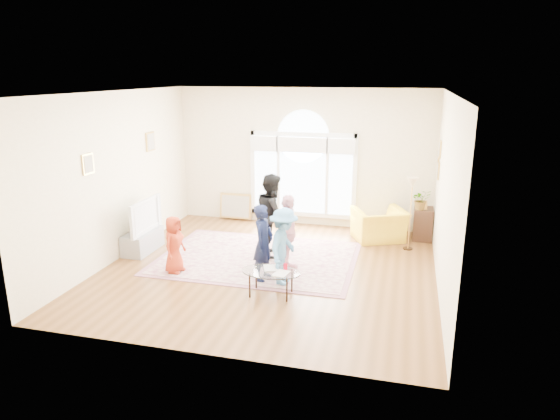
% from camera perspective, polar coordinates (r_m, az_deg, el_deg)
% --- Properties ---
extents(ground, '(6.00, 6.00, 0.00)m').
position_cam_1_polar(ground, '(9.33, -1.30, -6.76)').
color(ground, '#573516').
rests_on(ground, ground).
extents(room_shell, '(6.00, 6.00, 6.00)m').
position_cam_1_polar(room_shell, '(11.55, 2.53, 5.69)').
color(room_shell, beige).
rests_on(room_shell, ground).
extents(area_rug, '(3.60, 2.60, 0.02)m').
position_cam_1_polar(area_rug, '(9.84, -2.58, -5.51)').
color(area_rug, '#C0AB95').
rests_on(area_rug, ground).
extents(rug_border, '(3.80, 2.80, 0.01)m').
position_cam_1_polar(rug_border, '(9.84, -2.58, -5.53)').
color(rug_border, '#8D5865').
rests_on(rug_border, ground).
extents(tv_console, '(0.45, 1.00, 0.42)m').
position_cam_1_polar(tv_console, '(10.54, -15.42, -3.45)').
color(tv_console, gray).
rests_on(tv_console, ground).
extents(television, '(0.18, 1.16, 0.67)m').
position_cam_1_polar(television, '(10.38, -15.60, -0.61)').
color(television, black).
rests_on(television, tv_console).
extents(coffee_table, '(0.97, 0.62, 0.54)m').
position_cam_1_polar(coffee_table, '(8.15, -1.03, -7.13)').
color(coffee_table, silver).
rests_on(coffee_table, ground).
extents(armchair, '(1.34, 1.28, 0.69)m').
position_cam_1_polar(armchair, '(10.99, 11.26, -1.68)').
color(armchair, yellow).
rests_on(armchair, ground).
extents(side_cabinet, '(0.40, 0.50, 0.70)m').
position_cam_1_polar(side_cabinet, '(11.27, 16.01, -1.52)').
color(side_cabinet, black).
rests_on(side_cabinet, ground).
extents(floor_lamp, '(0.31, 0.31, 1.51)m').
position_cam_1_polar(floor_lamp, '(10.33, 14.86, 2.39)').
color(floor_lamp, black).
rests_on(floor_lamp, ground).
extents(plant_pedestal, '(0.20, 0.20, 0.70)m').
position_cam_1_polar(plant_pedestal, '(11.15, 15.61, -1.67)').
color(plant_pedestal, white).
rests_on(plant_pedestal, ground).
extents(potted_plant, '(0.48, 0.44, 0.44)m').
position_cam_1_polar(potted_plant, '(11.01, 15.82, 1.16)').
color(potted_plant, '#33722D').
rests_on(potted_plant, plant_pedestal).
extents(leaning_picture, '(0.80, 0.14, 0.62)m').
position_cam_1_polar(leaning_picture, '(12.42, -5.04, -1.09)').
color(leaning_picture, tan).
rests_on(leaning_picture, ground).
extents(child_red, '(0.39, 0.55, 1.05)m').
position_cam_1_polar(child_red, '(9.18, -12.01, -3.86)').
color(child_red, '#A42E16').
rests_on(child_red, area_rug).
extents(child_navy, '(0.39, 0.53, 1.34)m').
position_cam_1_polar(child_navy, '(8.63, -1.92, -3.73)').
color(child_navy, '#111733').
rests_on(child_navy, area_rug).
extents(child_black, '(0.82, 0.94, 1.63)m').
position_cam_1_polar(child_black, '(9.74, -0.86, -0.57)').
color(child_black, black).
rests_on(child_black, area_rug).
extents(child_pink, '(0.35, 0.84, 1.43)m').
position_cam_1_polar(child_pink, '(8.96, 0.87, -2.71)').
color(child_pink, '#F7AFBE').
rests_on(child_pink, area_rug).
extents(child_blue, '(0.56, 0.90, 1.34)m').
position_cam_1_polar(child_blue, '(8.45, 0.43, -4.17)').
color(child_blue, '#4D89BF').
rests_on(child_blue, area_rug).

